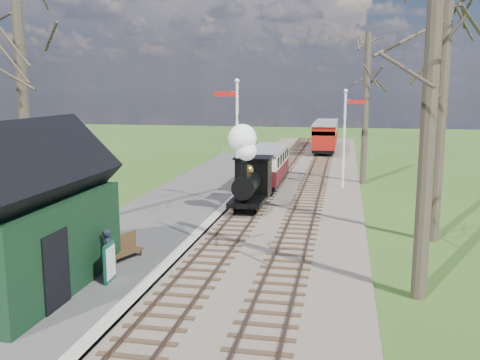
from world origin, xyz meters
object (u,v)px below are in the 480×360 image
at_px(station_shed, 23,218).
at_px(locomotive, 249,172).
at_px(coach, 268,165).
at_px(red_carriage_a, 324,138).
at_px(semaphore_far, 346,131).
at_px(bench, 122,248).
at_px(sign_board, 110,262).
at_px(red_carriage_b, 327,133).
at_px(person, 108,252).
at_px(semaphore_near, 236,134).

height_order(station_shed, locomotive, station_shed).
relative_size(coach, red_carriage_a, 1.27).
height_order(semaphore_far, bench, semaphore_far).
xyz_separation_m(locomotive, sign_board, (-2.29, -10.44, -1.10)).
height_order(red_carriage_b, bench, red_carriage_b).
xyz_separation_m(red_carriage_b, person, (-5.15, -37.87, -0.57)).
bearing_deg(locomotive, bench, -107.88).
bearing_deg(person, coach, -33.74).
bearing_deg(station_shed, coach, 76.25).
distance_m(coach, sign_board, 16.67).
relative_size(semaphore_near, red_carriage_a, 1.23).
height_order(semaphore_near, locomotive, semaphore_near).
bearing_deg(red_carriage_b, station_shed, -99.93).
bearing_deg(locomotive, sign_board, -102.35).
bearing_deg(red_carriage_a, red_carriage_b, 90.00).
height_order(semaphore_far, sign_board, semaphore_far).
distance_m(red_carriage_b, bench, 36.80).
height_order(semaphore_near, coach, semaphore_near).
relative_size(semaphore_far, red_carriage_b, 1.13).
height_order(locomotive, red_carriage_a, locomotive).
bearing_deg(red_carriage_b, coach, -96.78).
distance_m(sign_board, bench, 2.01).
xyz_separation_m(locomotive, person, (-2.53, -9.96, -0.96)).
xyz_separation_m(station_shed, red_carriage_b, (6.90, 39.41, -0.78)).
relative_size(sign_board, bench, 0.78).
height_order(station_shed, sign_board, station_shed).
distance_m(semaphore_far, locomotive, 7.98).
bearing_deg(bench, red_carriage_a, 80.18).
height_order(locomotive, person, locomotive).
distance_m(station_shed, red_carriage_b, 40.02).
height_order(locomotive, bench, locomotive).
distance_m(semaphore_near, red_carriage_a, 22.27).
bearing_deg(sign_board, person, 117.26).
bearing_deg(coach, bench, -100.70).
distance_m(semaphore_near, semaphore_far, 7.91).
distance_m(semaphore_far, person, 18.02).
distance_m(locomotive, bench, 9.01).
relative_size(locomotive, red_carriage_a, 0.79).
xyz_separation_m(station_shed, bench, (1.55, 3.01, -1.69)).
bearing_deg(semaphore_far, sign_board, -111.50).
distance_m(station_shed, locomotive, 12.28).
distance_m(semaphore_near, bench, 9.69).
bearing_deg(station_shed, sign_board, 27.99).
relative_size(sign_board, person, 0.80).
distance_m(semaphore_far, coach, 4.82).
relative_size(station_shed, red_carriage_a, 1.24).
relative_size(station_shed, person, 4.37).
xyz_separation_m(semaphore_near, locomotive, (0.76, -0.50, -1.75)).
distance_m(red_carriage_a, bench, 31.37).
height_order(station_shed, red_carriage_b, station_shed).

